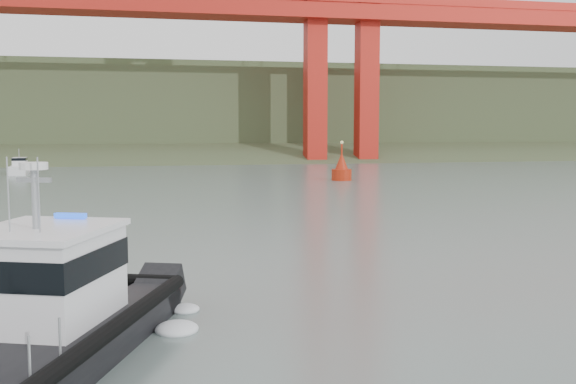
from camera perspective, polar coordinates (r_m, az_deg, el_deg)
name	(u,v)px	position (r m, az deg, el deg)	size (l,w,h in m)	color
ground	(331,299)	(20.06, 3.87, -9.50)	(400.00, 400.00, 0.00)	slate
headlands	(181,119)	(144.26, -9.49, 6.40)	(500.00, 105.36, 27.12)	#313F24
patrol_boat	(39,312)	(15.58, -21.29, -9.92)	(6.60, 10.25, 4.68)	black
motorboat	(20,168)	(78.40, -22.74, 2.01)	(2.23, 5.50, 2.95)	silver
nav_buoy	(342,169)	(64.25, 4.78, 2.02)	(2.00, 2.00, 4.17)	#A6210B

